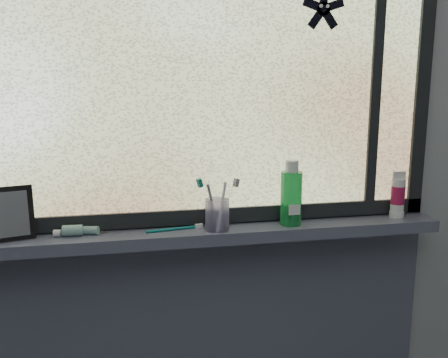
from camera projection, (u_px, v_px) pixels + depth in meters
The scene contains 13 objects.
wall_back at pixel (200, 155), 1.65m from camera, with size 3.00×0.01×2.50m, color #9EA3A8.
windowsill at pixel (204, 234), 1.63m from camera, with size 1.62×0.14×0.04m, color #4B4E64.
window_pane at pixel (200, 69), 1.57m from camera, with size 1.50×0.01×1.00m, color silver.
frame_bottom at pixel (202, 216), 1.67m from camera, with size 1.60×0.03×0.05m, color black.
frame_right at pixel (423, 70), 1.72m from camera, with size 0.05×0.03×1.10m, color black.
frame_mullion at pixel (376, 70), 1.68m from camera, with size 0.04×0.03×1.00m, color black.
starfish_sticker at pixel (323, 9), 1.60m from camera, with size 0.15×0.02×0.15m, color black, non-canonical shape.
vanity_mirror at pixel (11, 214), 1.50m from camera, with size 0.13×0.07×0.16m, color black.
toothpaste_tube at pixel (79, 230), 1.55m from camera, with size 0.19×0.04×0.03m, color silver, non-canonical shape.
toothbrush_cup at pixel (217, 215), 1.60m from camera, with size 0.08×0.08×0.10m, color #BBAFE7.
toothbrush_lying at pixel (171, 229), 1.60m from camera, with size 0.20×0.02×0.01m, color #0C6F6B, non-canonical shape.
mouthwash_bottle at pixel (291, 193), 1.65m from camera, with size 0.07×0.07×0.18m, color green.
cream_tube at pixel (398, 193), 1.75m from camera, with size 0.05×0.05×0.12m, color silver.
Camera 1 is at (-0.24, -0.31, 1.50)m, focal length 40.00 mm.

